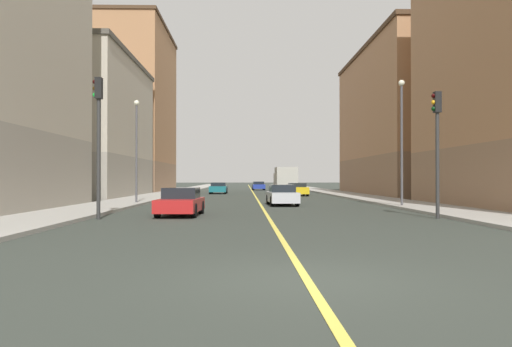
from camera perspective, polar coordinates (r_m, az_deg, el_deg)
name	(u,v)px	position (r m, az deg, el deg)	size (l,w,h in m)	color
ground_plane	(306,279)	(8.94, 5.69, -11.78)	(400.00, 400.00, 0.00)	#323731
sidewalk_left	(336,193)	(58.68, 9.04, -2.17)	(3.67, 168.00, 0.15)	#9E9B93
sidewalk_right	(171,193)	(58.33, -9.63, -2.18)	(3.67, 168.00, 0.15)	#9E9B93
lane_center_stripe	(254,193)	(57.74, -0.27, -2.27)	(0.16, 154.00, 0.01)	#E5D14C
building_left_mid	(416,122)	(56.15, 17.63, 5.60)	(11.84, 24.99, 15.45)	#8F6B4F
building_right_midblock	(72,127)	(50.07, -20.06, 4.92)	(11.84, 18.98, 12.95)	#9D9688
building_right_distant	(123,110)	(69.36, -14.78, 6.97)	(11.84, 18.47, 21.57)	#8F6B4F
traffic_light_left_near	(437,136)	(23.11, 19.78, 4.05)	(0.40, 0.32, 5.48)	#2D2D2D
traffic_light_right_near	(98,128)	(22.47, -17.40, 4.98)	(0.40, 0.32, 6.02)	#2D2D2D
street_lamp_left_near	(402,130)	(31.15, 16.15, 4.79)	(0.36, 0.36, 7.42)	#4C4C51
street_lamp_right_near	(136,140)	(34.52, -13.36, 3.71)	(0.36, 0.36, 6.80)	#4C4C51
car_red	(181,202)	(23.81, -8.51, -3.23)	(1.96, 4.23, 1.30)	red
car_yellow	(297,189)	(50.40, 4.69, -1.81)	(1.95, 4.07, 1.28)	gold
car_teal	(219,188)	(57.46, -4.26, -1.66)	(1.95, 4.48, 1.27)	#196670
car_maroon	(283,186)	(72.33, 3.02, -1.42)	(1.97, 4.07, 1.29)	maroon
car_silver	(282,195)	(32.60, 2.96, -2.45)	(1.91, 4.55, 1.33)	silver
car_blue	(258,186)	(74.76, 0.28, -1.41)	(1.94, 4.00, 1.27)	#23389E
box_truck	(285,179)	(62.52, 3.33, -0.64)	(2.60, 7.36, 3.09)	beige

